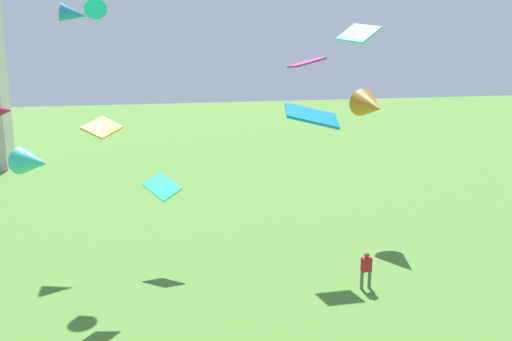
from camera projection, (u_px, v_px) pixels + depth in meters
name	position (u px, v px, depth m)	size (l,w,h in m)	color
person_1	(366.00, 268.00, 22.84)	(0.52, 0.26, 1.68)	#51754C
kite_flying_0	(102.00, 127.00, 21.97)	(1.78, 1.79, 0.80)	orange
kite_flying_1	(162.00, 187.00, 25.33)	(1.87, 1.80, 1.14)	#23D3AA
kite_flying_2	(33.00, 162.00, 19.01)	(1.76, 1.75, 1.05)	#31C8B9
kite_flying_3	(312.00, 116.00, 15.52)	(1.84, 1.40, 0.74)	#0F85CA
kite_flying_6	(74.00, 14.00, 28.49)	(1.60, 1.11, 1.19)	#218DC0
kite_flying_7	(359.00, 33.00, 19.30)	(1.26, 1.58, 0.81)	#23EEC7
kite_flying_8	(371.00, 106.00, 29.24)	(1.61, 2.38, 1.79)	#B4741C
kite_flying_9	(307.00, 63.00, 26.52)	(1.79, 1.35, 0.55)	#B3288A
kite_flying_11	(94.00, 2.00, 26.03)	(1.23, 1.98, 1.78)	#1CCFD9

